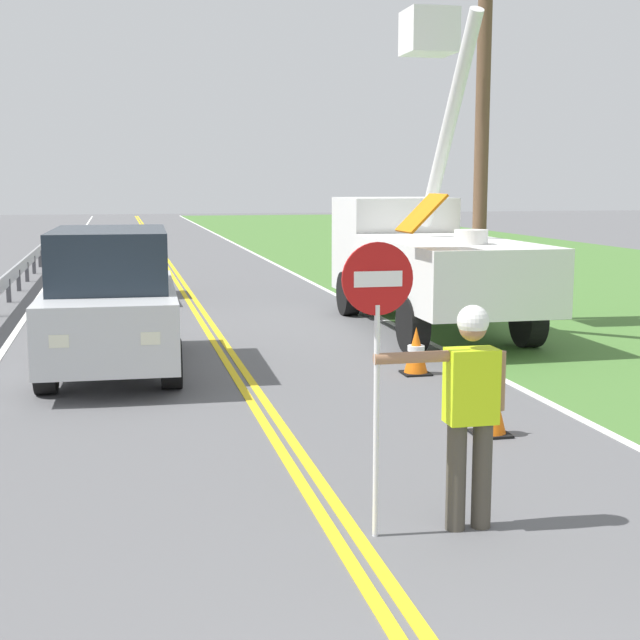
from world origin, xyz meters
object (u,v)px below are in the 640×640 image
Objects in this scene: utility_bucket_truck at (423,253)px; traffic_cone_mid at (416,352)px; utility_pole_near at (483,108)px; traffic_cone_lead at (491,405)px; flagger_worker at (470,402)px; oncoming_suv_nearest at (111,299)px; stop_sign_paddle at (377,323)px; oncoming_sedan_second at (106,263)px.

traffic_cone_mid is (-1.56, -4.21, -1.09)m from utility_bucket_truck.
utility_pole_near reaches higher than traffic_cone_lead.
traffic_cone_mid is (1.52, 5.73, -0.71)m from flagger_worker.
utility_bucket_truck reaches higher than traffic_cone_lead.
flagger_worker is 0.39× the size of oncoming_suv_nearest.
oncoming_suv_nearest is 0.58× the size of utility_pole_near.
stop_sign_paddle is at bearing -111.14° from utility_bucket_truck.
utility_bucket_truck is 8.49m from oncoming_sedan_second.
traffic_cone_lead is 1.00× the size of traffic_cone_mid.
traffic_cone_mid is at bearing -121.96° from utility_pole_near.
stop_sign_paddle is 11.80m from utility_pole_near.
oncoming_sedan_second is 5.89× the size of traffic_cone_lead.
oncoming_suv_nearest reaches higher than flagger_worker.
stop_sign_paddle reaches higher than flagger_worker.
flagger_worker is 5.97m from traffic_cone_mid.
oncoming_suv_nearest reaches higher than oncoming_sedan_second.
traffic_cone_lead is at bearing -94.07° from traffic_cone_mid.
traffic_cone_lead is at bearing 62.74° from flagger_worker.
oncoming_sedan_second is at bearing 97.91° from stop_sign_paddle.
utility_bucket_truck is 1.65× the size of oncoming_sedan_second.
oncoming_sedan_second is (-2.20, 15.85, -0.88)m from stop_sign_paddle.
stop_sign_paddle is 16.03m from oncoming_sedan_second.
traffic_cone_lead is (1.29, 2.50, -0.71)m from flagger_worker.
stop_sign_paddle is (-0.77, 0.01, 0.66)m from flagger_worker.
traffic_cone_mid is at bearing -16.85° from oncoming_suv_nearest.
traffic_cone_mid is (4.49, -10.13, -0.50)m from oncoming_sedan_second.
flagger_worker is at bearing -107.18° from utility_bucket_truck.
utility_bucket_truck is 9.74× the size of traffic_cone_mid.
utility_pole_near is (5.15, 10.32, 2.50)m from stop_sign_paddle.
stop_sign_paddle is at bearing -116.53° from utility_pole_near.
oncoming_sedan_second is (-0.18, 8.83, -0.23)m from oncoming_suv_nearest.
utility_pole_near is 9.27m from traffic_cone_lead.
oncoming_suv_nearest is 1.13× the size of oncoming_sedan_second.
utility_pole_near is at bearing 24.62° from oncoming_suv_nearest.
utility_pole_near reaches higher than oncoming_sedan_second.
traffic_cone_mid is at bearing 85.93° from traffic_cone_lead.
traffic_cone_lead is 3.24m from traffic_cone_mid.
traffic_cone_mid is (2.28, 5.72, -1.37)m from stop_sign_paddle.
utility_pole_near is at bearing -36.95° from oncoming_sedan_second.
oncoming_suv_nearest is 6.15m from traffic_cone_lead.
oncoming_sedan_second is at bearing 91.15° from oncoming_suv_nearest.
traffic_cone_lead is (2.05, 2.49, -1.37)m from stop_sign_paddle.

